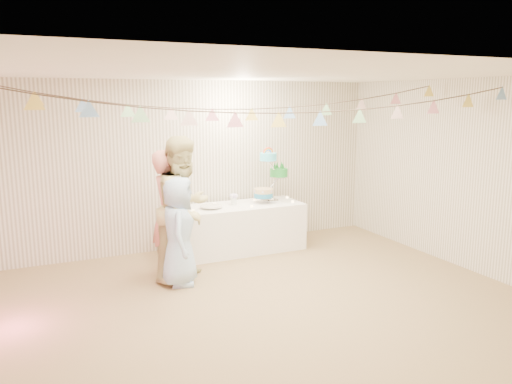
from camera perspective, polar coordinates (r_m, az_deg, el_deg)
name	(u,v)px	position (r m, az deg, el deg)	size (l,w,h in m)	color
floor	(269,302)	(5.95, 1.51, -12.45)	(6.00, 6.00, 0.00)	olive
ceiling	(270,73)	(5.47, 1.65, 13.46)	(6.00, 6.00, 0.00)	white
back_wall	(199,165)	(7.85, -6.54, 3.07)	(6.00, 6.00, 0.00)	silver
front_wall	(435,256)	(3.57, 19.82, -6.90)	(6.00, 6.00, 0.00)	silver
right_wall	(467,175)	(7.38, 22.95, 1.79)	(5.00, 5.00, 0.00)	silver
table	(240,228)	(7.73, -1.82, -4.10)	(1.93, 0.77, 0.72)	white
cake_stand	(271,174)	(7.83, 1.71, 2.01)	(0.72, 0.42, 0.80)	silver
cake_bottom	(264,196)	(7.77, 0.90, -0.41)	(0.31, 0.31, 0.15)	teal
cake_middle	(278,176)	(8.00, 2.57, 1.87)	(0.27, 0.27, 0.22)	#1E8C30
cake_top_tier	(268,161)	(7.75, 1.42, 3.60)	(0.25, 0.25, 0.19)	#49CDE7
platter	(211,206)	(7.42, -5.14, -1.60)	(0.33, 0.33, 0.02)	white
posy	(234,197)	(7.63, -2.55, -0.62)	(0.15, 0.15, 0.17)	white
person_adult_a	(168,214)	(6.64, -10.03, -2.47)	(0.61, 0.40, 1.68)	#DD8273
person_adult_b	(184,209)	(6.49, -8.20, -1.88)	(0.91, 0.71, 1.87)	#C7BA7A
person_child	(179,231)	(6.34, -8.82, -4.46)	(0.68, 0.44, 1.38)	#A5C6EA
bunting_back	(232,97)	(6.47, -2.77, 10.82)	(5.60, 1.10, 0.40)	pink
bunting_front	(279,100)	(5.29, 2.62, 10.51)	(5.60, 0.90, 0.36)	#72A5E5
tealight_0	(193,211)	(7.23, -7.22, -2.15)	(0.04, 0.04, 0.03)	#FFD88C
tealight_1	(214,204)	(7.68, -4.77, -1.34)	(0.04, 0.04, 0.03)	#FFD88C
tealight_2	(252,206)	(7.48, -0.48, -1.63)	(0.04, 0.04, 0.03)	#FFD88C
tealight_3	(255,199)	(7.97, -0.14, -0.85)	(0.04, 0.04, 0.03)	#FFD88C
tealight_4	(293,202)	(7.83, 4.21, -1.09)	(0.04, 0.04, 0.03)	#FFD88C
tealight_5	(287,197)	(8.15, 3.58, -0.61)	(0.04, 0.04, 0.03)	#FFD88C
tealight_6	(272,199)	(8.00, 1.83, -0.82)	(0.04, 0.04, 0.03)	#FFD88C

